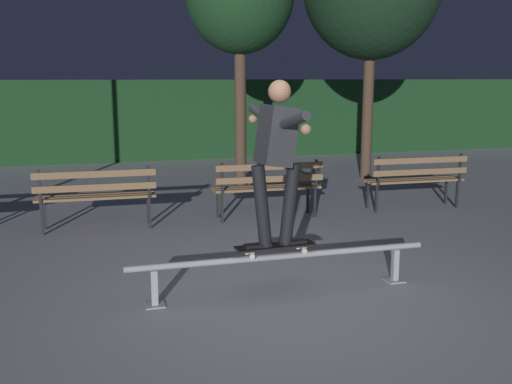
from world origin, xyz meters
TOP-DOWN VIEW (x-y plane):
  - ground_plane at (0.00, 0.00)m, footprint 90.00×90.00m
  - hedge_backdrop at (0.00, 10.42)m, footprint 24.00×1.20m
  - grind_rail at (0.00, 0.23)m, footprint 2.99×0.18m
  - skateboard at (-0.06, 0.23)m, footprint 0.79×0.25m
  - skateboarder at (-0.06, 0.23)m, footprint 0.63×1.41m
  - park_bench_left_center at (-1.68, 3.18)m, footprint 1.61×0.45m
  - park_bench_right_center at (0.76, 3.18)m, footprint 1.61×0.45m
  - park_bench_rightmost at (3.20, 3.18)m, footprint 1.61×0.45m

SIDE VIEW (x-z plane):
  - ground_plane at x=0.00m, z-range 0.00..0.00m
  - grind_rail at x=0.00m, z-range 0.11..0.51m
  - skateboard at x=-0.06m, z-range 0.42..0.51m
  - park_bench_left_center at x=-1.68m, z-range 0.10..0.98m
  - park_bench_right_center at x=0.76m, z-range 0.10..0.98m
  - park_bench_rightmost at x=3.20m, z-range 0.10..0.98m
  - hedge_backdrop at x=0.00m, z-range 0.00..2.00m
  - skateboarder at x=-0.06m, z-range 0.63..2.18m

